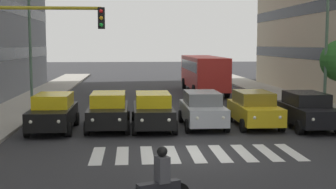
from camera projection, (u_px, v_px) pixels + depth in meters
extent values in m
plane|color=#2D2D30|center=(196.00, 154.00, 17.15)|extent=(180.00, 180.00, 0.00)
cube|color=silver|center=(291.00, 152.00, 17.43)|extent=(0.45, 2.80, 0.01)
cube|color=silver|center=(268.00, 152.00, 17.36)|extent=(0.45, 2.80, 0.01)
cube|color=silver|center=(244.00, 153.00, 17.29)|extent=(0.45, 2.80, 0.01)
cube|color=silver|center=(220.00, 153.00, 17.22)|extent=(0.45, 2.80, 0.01)
cube|color=silver|center=(196.00, 154.00, 17.15)|extent=(0.45, 2.80, 0.01)
cube|color=silver|center=(172.00, 154.00, 17.07)|extent=(0.45, 2.80, 0.01)
cube|color=silver|center=(147.00, 155.00, 17.00)|extent=(0.45, 2.80, 0.01)
cube|color=silver|center=(122.00, 155.00, 16.93)|extent=(0.45, 2.80, 0.01)
cube|color=silver|center=(97.00, 156.00, 16.86)|extent=(0.45, 2.80, 0.01)
cube|color=black|center=(307.00, 114.00, 22.22)|extent=(1.80, 4.40, 0.80)
cube|color=black|center=(306.00, 99.00, 22.34)|extent=(1.58, 2.46, 0.60)
cylinder|color=black|center=(299.00, 128.00, 20.75)|extent=(0.22, 0.64, 0.64)
cylinder|color=black|center=(313.00, 117.00, 23.78)|extent=(0.22, 0.64, 0.64)
cylinder|color=black|center=(279.00, 117.00, 23.63)|extent=(0.22, 0.64, 0.64)
sphere|color=white|center=(313.00, 119.00, 20.04)|extent=(0.18, 0.18, 0.18)
cube|color=gold|center=(254.00, 112.00, 22.71)|extent=(1.80, 4.40, 0.80)
cube|color=olive|center=(253.00, 97.00, 22.84)|extent=(1.58, 2.46, 0.60)
cylinder|color=black|center=(282.00, 125.00, 21.39)|extent=(0.22, 0.64, 0.64)
cylinder|color=black|center=(243.00, 126.00, 21.24)|extent=(0.22, 0.64, 0.64)
cylinder|color=black|center=(264.00, 115.00, 24.27)|extent=(0.22, 0.64, 0.64)
cylinder|color=black|center=(230.00, 116.00, 24.12)|extent=(0.22, 0.64, 0.64)
sphere|color=white|center=(280.00, 117.00, 20.62)|extent=(0.18, 0.18, 0.18)
sphere|color=white|center=(254.00, 118.00, 20.53)|extent=(0.18, 0.18, 0.18)
cube|color=#B2B7BC|center=(203.00, 112.00, 22.59)|extent=(1.80, 4.40, 0.80)
cube|color=slate|center=(202.00, 98.00, 22.72)|extent=(1.58, 2.46, 0.60)
cylinder|color=black|center=(227.00, 126.00, 21.27)|extent=(0.22, 0.64, 0.64)
cylinder|color=black|center=(188.00, 126.00, 21.12)|extent=(0.22, 0.64, 0.64)
cylinder|color=black|center=(215.00, 116.00, 24.15)|extent=(0.22, 0.64, 0.64)
cylinder|color=black|center=(181.00, 116.00, 24.00)|extent=(0.22, 0.64, 0.64)
sphere|color=white|center=(223.00, 118.00, 20.50)|extent=(0.18, 0.18, 0.18)
sphere|color=white|center=(197.00, 118.00, 20.41)|extent=(0.18, 0.18, 0.18)
cube|color=black|center=(153.00, 114.00, 22.01)|extent=(1.80, 4.40, 0.80)
cube|color=yellow|center=(153.00, 99.00, 22.14)|extent=(1.58, 2.46, 0.60)
cylinder|color=black|center=(175.00, 128.00, 20.69)|extent=(0.22, 0.64, 0.64)
cylinder|color=black|center=(134.00, 128.00, 20.55)|extent=(0.22, 0.64, 0.64)
cylinder|color=black|center=(169.00, 118.00, 23.57)|extent=(0.22, 0.64, 0.64)
cylinder|color=black|center=(134.00, 118.00, 23.42)|extent=(0.22, 0.64, 0.64)
sphere|color=white|center=(169.00, 120.00, 19.92)|extent=(0.18, 0.18, 0.18)
sphere|color=white|center=(142.00, 120.00, 19.83)|extent=(0.18, 0.18, 0.18)
cube|color=black|center=(108.00, 114.00, 22.06)|extent=(1.80, 4.40, 0.80)
cube|color=yellow|center=(108.00, 99.00, 22.18)|extent=(1.58, 2.46, 0.60)
cylinder|color=black|center=(127.00, 128.00, 20.73)|extent=(0.22, 0.64, 0.64)
cylinder|color=black|center=(87.00, 128.00, 20.59)|extent=(0.22, 0.64, 0.64)
cylinder|color=black|center=(128.00, 117.00, 23.61)|extent=(0.22, 0.64, 0.64)
cylinder|color=black|center=(92.00, 118.00, 23.47)|extent=(0.22, 0.64, 0.64)
sphere|color=white|center=(120.00, 120.00, 19.96)|extent=(0.18, 0.18, 0.18)
sphere|color=white|center=(93.00, 120.00, 19.87)|extent=(0.18, 0.18, 0.18)
cube|color=black|center=(53.00, 116.00, 21.58)|extent=(1.80, 4.40, 0.80)
cube|color=yellow|center=(54.00, 100.00, 21.70)|extent=(1.58, 2.46, 0.60)
cylinder|color=black|center=(69.00, 130.00, 20.25)|extent=(0.22, 0.64, 0.64)
cylinder|color=black|center=(27.00, 130.00, 20.11)|extent=(0.22, 0.64, 0.64)
cylinder|color=black|center=(77.00, 119.00, 23.13)|extent=(0.22, 0.64, 0.64)
cylinder|color=black|center=(40.00, 119.00, 22.99)|extent=(0.22, 0.64, 0.64)
sphere|color=white|center=(59.00, 121.00, 19.48)|extent=(0.18, 0.18, 0.18)
sphere|color=white|center=(31.00, 122.00, 19.39)|extent=(0.18, 0.18, 0.18)
cube|color=red|center=(203.00, 72.00, 38.51)|extent=(2.50, 10.50, 2.50)
cube|color=black|center=(203.00, 65.00, 38.45)|extent=(2.52, 9.87, 0.80)
cylinder|color=black|center=(227.00, 91.00, 35.10)|extent=(0.28, 1.00, 1.00)
cylinder|color=black|center=(194.00, 91.00, 34.91)|extent=(0.28, 1.00, 1.00)
cylinder|color=black|center=(212.00, 84.00, 41.87)|extent=(0.28, 1.00, 1.00)
cylinder|color=black|center=(184.00, 84.00, 41.67)|extent=(0.28, 1.00, 1.00)
cube|color=#232328|center=(158.00, 189.00, 11.30)|extent=(1.11, 0.64, 0.36)
cube|color=#4C4C51|center=(162.00, 169.00, 11.29)|extent=(0.40, 0.44, 0.64)
sphere|color=black|center=(162.00, 151.00, 11.24)|extent=(0.26, 0.26, 0.26)
cylinder|color=#AD991E|center=(46.00, 8.00, 16.50)|extent=(3.86, 0.12, 0.12)
cube|color=black|center=(101.00, 18.00, 16.69)|extent=(0.24, 0.28, 0.76)
sphere|color=red|center=(101.00, 11.00, 16.52)|extent=(0.14, 0.14, 0.14)
sphere|color=orange|center=(101.00, 18.00, 16.54)|extent=(0.14, 0.14, 0.14)
sphere|color=green|center=(101.00, 25.00, 16.57)|extent=(0.14, 0.14, 0.14)
cylinder|color=#4C6B56|center=(326.00, 47.00, 25.30)|extent=(0.16, 0.16, 7.43)
cylinder|color=#4C6B56|center=(30.00, 44.00, 27.39)|extent=(0.16, 0.16, 7.79)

